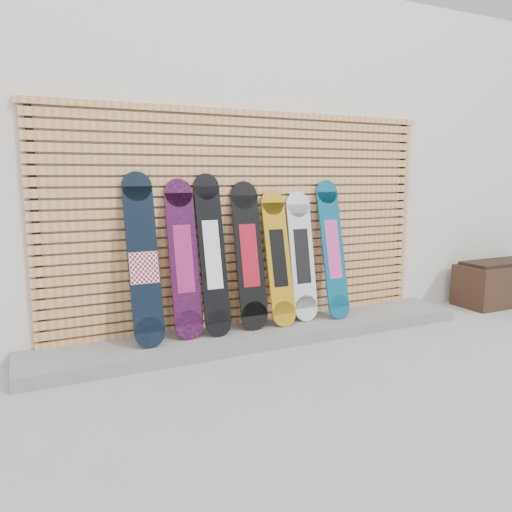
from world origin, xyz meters
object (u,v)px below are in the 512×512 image
object	(u,v)px
snowboard_3	(249,255)
snowboard_2	(212,255)
snowboard_6	(333,249)
snowboard_5	(302,256)
snowboard_0	(143,260)
snowboard_4	(278,258)
planter_box	(502,282)
snowboard_1	(184,259)

from	to	relation	value
snowboard_3	snowboard_2	bearing A→B (deg)	-177.43
snowboard_6	snowboard_5	bearing A→B (deg)	172.88
snowboard_0	snowboard_4	bearing A→B (deg)	0.96
snowboard_3	snowboard_5	distance (m)	0.63
snowboard_4	planter_box	bearing A→B (deg)	-2.56
snowboard_5	snowboard_3	bearing A→B (deg)	-177.76
snowboard_5	snowboard_6	xyz separation A→B (m)	(0.36, -0.05, 0.06)
snowboard_5	snowboard_6	distance (m)	0.37
snowboard_2	snowboard_5	size ratio (longest dim) A/B	1.14
snowboard_0	snowboard_4	world-z (taller)	snowboard_0
snowboard_1	snowboard_2	bearing A→B (deg)	-4.14
snowboard_3	snowboard_0	bearing A→B (deg)	-178.03
snowboard_2	snowboard_5	distance (m)	1.03
planter_box	snowboard_0	size ratio (longest dim) A/B	0.80
snowboard_0	snowboard_2	xyz separation A→B (m)	(0.67, 0.02, 0.00)
snowboard_2	snowboard_1	bearing A→B (deg)	175.86
snowboard_1	snowboard_6	world-z (taller)	snowboard_1
snowboard_0	snowboard_1	bearing A→B (deg)	5.74
planter_box	snowboard_2	size ratio (longest dim) A/B	0.81
snowboard_2	snowboard_5	bearing A→B (deg)	2.37
snowboard_2	snowboard_6	bearing A→B (deg)	-0.11
planter_box	snowboard_3	xyz separation A→B (m)	(-3.54, 0.16, 0.58)
planter_box	snowboard_0	bearing A→B (deg)	178.50
snowboard_0	planter_box	bearing A→B (deg)	-1.50
snowboard_0	snowboard_2	bearing A→B (deg)	1.62
snowboard_4	snowboard_0	bearing A→B (deg)	-179.04
snowboard_3	snowboard_1	bearing A→B (deg)	179.80
snowboard_4	snowboard_6	world-z (taller)	snowboard_6
snowboard_1	snowboard_0	bearing A→B (deg)	-174.26
snowboard_1	snowboard_6	size ratio (longest dim) A/B	1.01
snowboard_2	planter_box	bearing A→B (deg)	-2.03
snowboard_4	snowboard_5	distance (m)	0.31
snowboard_3	snowboard_5	size ratio (longest dim) A/B	1.08
snowboard_1	snowboard_3	size ratio (longest dim) A/B	1.02
snowboard_0	snowboard_5	distance (m)	1.70
snowboard_3	snowboard_6	xyz separation A→B (m)	(0.99, -0.02, 0.00)
snowboard_1	snowboard_3	distance (m)	0.68
snowboard_6	snowboard_3	bearing A→B (deg)	178.81
snowboard_3	snowboard_6	size ratio (longest dim) A/B	1.00
planter_box	snowboard_6	xyz separation A→B (m)	(-2.55, 0.14, 0.58)
snowboard_0	snowboard_3	xyz separation A→B (m)	(1.07, 0.04, -0.04)
snowboard_4	snowboard_5	bearing A→B (deg)	7.14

